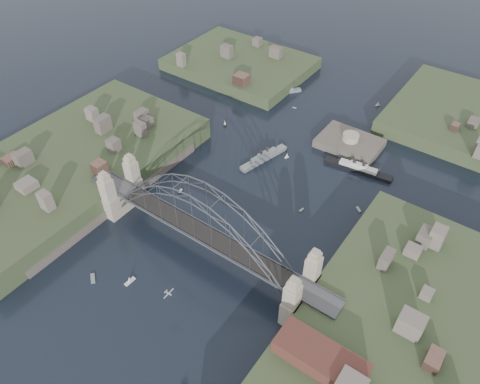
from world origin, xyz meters
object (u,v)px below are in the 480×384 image
at_px(naval_cruiser_near, 264,157).
at_px(naval_cruiser_far, 284,92).
at_px(bridge, 201,223).
at_px(wharf_shed, 321,358).
at_px(fort_island, 349,147).
at_px(ocean_liner, 358,169).

distance_m(naval_cruiser_near, naval_cruiser_far, 46.31).
bearing_deg(bridge, wharf_shed, -17.65).
height_order(bridge, fort_island, bridge).
bearing_deg(wharf_shed, naval_cruiser_far, 124.85).
xyz_separation_m(fort_island, naval_cruiser_far, (-39.12, 18.14, 1.13)).
height_order(naval_cruiser_near, ocean_liner, naval_cruiser_near).
xyz_separation_m(bridge, naval_cruiser_near, (-9.24, 45.42, -11.38)).
distance_m(naval_cruiser_far, ocean_liner, 55.73).
height_order(fort_island, naval_cruiser_far, fort_island).
bearing_deg(wharf_shed, fort_island, 110.85).
distance_m(fort_island, wharf_shed, 90.48).
relative_size(fort_island, ocean_liner, 0.92).
xyz_separation_m(bridge, ocean_liner, (20.48, 59.16, -11.42)).
height_order(wharf_shed, naval_cruiser_far, wharf_shed).
xyz_separation_m(wharf_shed, naval_cruiser_far, (-71.12, 102.14, -9.21)).
bearing_deg(naval_cruiser_far, wharf_shed, -55.15).
relative_size(bridge, fort_island, 3.82).
distance_m(bridge, ocean_liner, 63.64).
bearing_deg(naval_cruiser_near, wharf_shed, -48.14).
bearing_deg(ocean_liner, fort_island, 128.05).
bearing_deg(naval_cruiser_far, ocean_liner, -31.33).
height_order(wharf_shed, naval_cruiser_near, wharf_shed).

